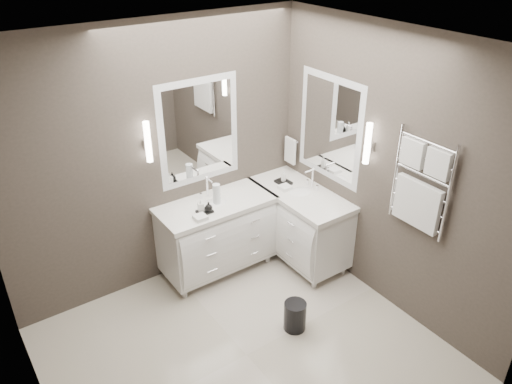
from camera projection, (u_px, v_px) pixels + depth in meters
floor at (246, 355)px, 4.47m from camera, size 3.20×3.00×0.01m
ceiling at (242, 49)px, 3.16m from camera, size 3.20×3.00×0.01m
wall_back at (159, 160)px, 4.90m from camera, size 3.20×0.01×2.70m
wall_front at (397, 351)px, 2.74m from camera, size 3.20×0.01×2.70m
wall_left at (24, 311)px, 3.01m from camera, size 0.01×3.00×2.70m
wall_right at (388, 174)px, 4.62m from camera, size 0.01×3.00×2.70m
vanity_back at (217, 232)px, 5.34m from camera, size 1.24×0.59×0.97m
vanity_right at (299, 220)px, 5.54m from camera, size 0.59×1.24×0.97m
mirror_back at (199, 132)px, 5.01m from camera, size 0.90×0.02×1.10m
mirror_right at (330, 128)px, 5.09m from camera, size 0.02×0.90×1.10m
sconce_back at (148, 143)px, 4.66m from camera, size 0.06×0.06×0.40m
sconce_right at (368, 144)px, 4.62m from camera, size 0.06×0.06×0.40m
towel_bar_corner at (290, 150)px, 5.68m from camera, size 0.03×0.22×0.30m
towel_ladder at (420, 189)px, 4.29m from camera, size 0.06×0.58×0.90m
waste_bin at (295, 316)px, 4.69m from camera, size 0.24×0.24×0.30m
amenity_tray_back at (205, 211)px, 4.98m from camera, size 0.15×0.11×0.02m
amenity_tray_right at (283, 182)px, 5.53m from camera, size 0.14×0.18×0.03m
water_bottle at (217, 194)px, 5.09m from camera, size 0.10×0.10×0.22m
soap_bottle_a at (201, 205)px, 4.95m from camera, size 0.07×0.07×0.13m
soap_bottle_b at (209, 207)px, 4.95m from camera, size 0.09×0.09×0.10m
soap_bottle_c at (284, 175)px, 5.49m from camera, size 0.07×0.07×0.14m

